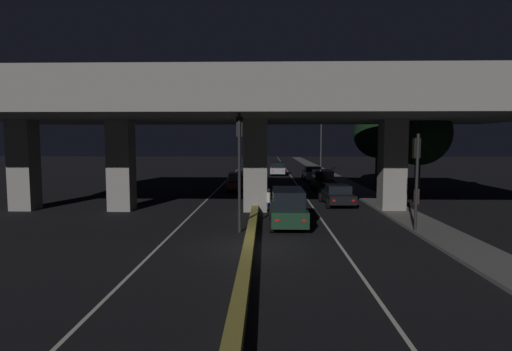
% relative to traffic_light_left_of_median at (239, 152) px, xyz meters
% --- Properties ---
extents(ground_plane, '(200.00, 200.00, 0.00)m').
position_rel_traffic_light_left_of_median_xyz_m(ground_plane, '(0.60, -2.87, -3.90)').
color(ground_plane, black).
extents(lane_line_left_inner, '(0.12, 126.00, 0.00)m').
position_rel_traffic_light_left_of_median_xyz_m(lane_line_left_inner, '(-3.20, 32.13, -3.89)').
color(lane_line_left_inner, beige).
rests_on(lane_line_left_inner, ground_plane).
extents(lane_line_right_inner, '(0.12, 126.00, 0.00)m').
position_rel_traffic_light_left_of_median_xyz_m(lane_line_right_inner, '(4.40, 32.13, -3.89)').
color(lane_line_right_inner, beige).
rests_on(lane_line_right_inner, ground_plane).
extents(median_divider, '(0.41, 126.00, 0.45)m').
position_rel_traffic_light_left_of_median_xyz_m(median_divider, '(0.60, 32.13, -3.67)').
color(median_divider, olive).
rests_on(median_divider, ground_plane).
extents(sidewalk_right, '(2.20, 126.00, 0.14)m').
position_rel_traffic_light_left_of_median_xyz_m(sidewalk_right, '(9.40, 25.13, -3.83)').
color(sidewalk_right, '#5B5956').
rests_on(sidewalk_right, ground_plane).
extents(elevated_overpass, '(34.88, 13.84, 8.82)m').
position_rel_traffic_light_left_of_median_xyz_m(elevated_overpass, '(0.45, 5.96, 2.78)').
color(elevated_overpass, gray).
rests_on(elevated_overpass, ground_plane).
extents(traffic_light_left_of_median, '(0.30, 0.49, 5.75)m').
position_rel_traffic_light_left_of_median_xyz_m(traffic_light_left_of_median, '(0.00, 0.00, 0.00)').
color(traffic_light_left_of_median, black).
rests_on(traffic_light_left_of_median, ground_plane).
extents(traffic_light_right_of_median, '(0.30, 0.49, 4.74)m').
position_rel_traffic_light_left_of_median_xyz_m(traffic_light_right_of_median, '(8.40, 0.01, -0.66)').
color(traffic_light_right_of_median, black).
rests_on(traffic_light_right_of_median, ground_plane).
extents(street_lamp, '(2.87, 0.32, 7.35)m').
position_rel_traffic_light_left_of_median_xyz_m(street_lamp, '(8.05, 33.94, 0.55)').
color(street_lamp, '#2D2D30').
rests_on(street_lamp, ground_plane).
extents(car_dark_green_lead, '(1.93, 4.33, 1.93)m').
position_rel_traffic_light_left_of_median_xyz_m(car_dark_green_lead, '(2.41, 1.30, -2.88)').
color(car_dark_green_lead, black).
rests_on(car_dark_green_lead, ground_plane).
extents(car_black_second, '(2.03, 4.52, 1.44)m').
position_rel_traffic_light_left_of_median_xyz_m(car_black_second, '(6.11, 8.22, -3.14)').
color(car_black_second, black).
rests_on(car_black_second, ground_plane).
extents(car_dark_green_third, '(2.09, 4.29, 1.77)m').
position_rel_traffic_light_left_of_median_xyz_m(car_dark_green_third, '(6.42, 17.24, -2.96)').
color(car_dark_green_third, black).
rests_on(car_dark_green_third, ground_plane).
extents(car_white_fourth, '(2.11, 4.03, 1.60)m').
position_rel_traffic_light_left_of_median_xyz_m(car_white_fourth, '(6.40, 25.05, -3.09)').
color(car_white_fourth, silver).
rests_on(car_white_fourth, ground_plane).
extents(car_silver_fifth, '(2.14, 4.65, 1.68)m').
position_rel_traffic_light_left_of_median_xyz_m(car_silver_fifth, '(2.76, 32.95, -3.03)').
color(car_silver_fifth, gray).
rests_on(car_silver_fifth, ground_plane).
extents(car_dark_red_lead_oncoming, '(1.93, 4.01, 1.59)m').
position_rel_traffic_light_left_of_median_xyz_m(car_dark_red_lead_oncoming, '(-1.29, 16.37, -3.07)').
color(car_dark_red_lead_oncoming, '#591414').
rests_on(car_dark_red_lead_oncoming, ground_plane).
extents(car_dark_blue_second_oncoming, '(1.98, 4.80, 1.34)m').
position_rel_traffic_light_left_of_median_xyz_m(car_dark_blue_second_oncoming, '(-1.37, 29.53, -3.20)').
color(car_dark_blue_second_oncoming, '#141938').
rests_on(car_dark_blue_second_oncoming, ground_plane).
extents(car_black_third_oncoming, '(2.09, 4.02, 1.59)m').
position_rel_traffic_light_left_of_median_xyz_m(car_black_third_oncoming, '(-1.55, 42.82, -3.06)').
color(car_black_third_oncoming, black).
rests_on(car_black_third_oncoming, ground_plane).
extents(motorcycle_blue_filtering_near, '(0.34, 1.99, 1.52)m').
position_rel_traffic_light_left_of_median_xyz_m(motorcycle_blue_filtering_near, '(1.44, 5.06, -3.26)').
color(motorcycle_blue_filtering_near, black).
rests_on(motorcycle_blue_filtering_near, ground_plane).
extents(motorcycle_red_filtering_mid, '(0.34, 1.75, 1.44)m').
position_rel_traffic_light_left_of_median_xyz_m(motorcycle_red_filtering_mid, '(1.09, 12.11, -3.28)').
color(motorcycle_red_filtering_mid, black).
rests_on(motorcycle_red_filtering_mid, ground_plane).
extents(motorcycle_black_filtering_far, '(0.33, 1.79, 1.38)m').
position_rel_traffic_light_left_of_median_xyz_m(motorcycle_black_filtering_far, '(1.23, 17.42, -3.30)').
color(motorcycle_black_filtering_far, black).
rests_on(motorcycle_black_filtering_far, ground_plane).
extents(pedestrian_on_sidewalk, '(0.39, 0.39, 1.82)m').
position_rel_traffic_light_left_of_median_xyz_m(pedestrian_on_sidewalk, '(9.65, 9.04, -2.85)').
color(pedestrian_on_sidewalk, '#2D261E').
rests_on(pedestrian_on_sidewalk, sidewalk_right).
extents(roadside_tree_kerbside_near, '(4.39, 4.39, 7.11)m').
position_rel_traffic_light_left_of_median_xyz_m(roadside_tree_kerbside_near, '(11.83, 8.95, 1.00)').
color(roadside_tree_kerbside_near, '#38281C').
rests_on(roadside_tree_kerbside_near, ground_plane).
extents(roadside_tree_kerbside_mid, '(4.62, 4.62, 7.42)m').
position_rel_traffic_light_left_of_median_xyz_m(roadside_tree_kerbside_mid, '(11.96, 19.54, 1.20)').
color(roadside_tree_kerbside_mid, '#38281C').
rests_on(roadside_tree_kerbside_mid, ground_plane).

